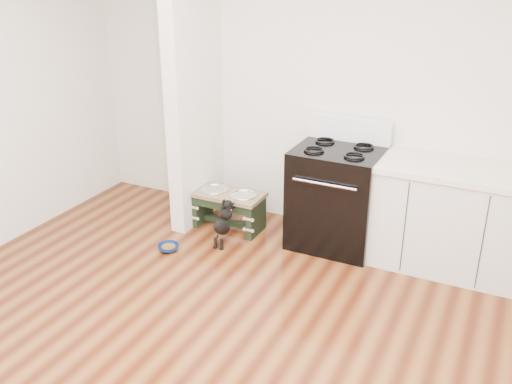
% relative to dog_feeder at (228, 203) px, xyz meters
% --- Properties ---
extents(ground, '(5.00, 5.00, 0.00)m').
position_rel_dog_feeder_xyz_m(ground, '(0.78, -2.00, -0.27)').
color(ground, '#441B0C').
rests_on(ground, ground).
extents(room_shell, '(5.00, 5.00, 5.00)m').
position_rel_dog_feeder_xyz_m(room_shell, '(0.78, -2.00, 1.35)').
color(room_shell, silver).
rests_on(room_shell, ground).
extents(partition_wall, '(0.15, 0.80, 2.70)m').
position_rel_dog_feeder_xyz_m(partition_wall, '(-0.40, 0.10, 1.08)').
color(partition_wall, silver).
rests_on(partition_wall, ground).
extents(oven_range, '(0.76, 0.69, 1.14)m').
position_rel_dog_feeder_xyz_m(oven_range, '(1.03, 0.16, 0.21)').
color(oven_range, black).
rests_on(oven_range, ground).
extents(cabinet_run, '(1.24, 0.64, 0.91)m').
position_rel_dog_feeder_xyz_m(cabinet_run, '(2.01, 0.18, 0.19)').
color(cabinet_run, silver).
rests_on(cabinet_run, ground).
extents(dog_feeder, '(0.68, 0.36, 0.39)m').
position_rel_dog_feeder_xyz_m(dog_feeder, '(0.00, 0.00, 0.00)').
color(dog_feeder, black).
rests_on(dog_feeder, ground).
extents(puppy, '(0.12, 0.35, 0.41)m').
position_rel_dog_feeder_xyz_m(puppy, '(0.12, -0.31, -0.04)').
color(puppy, black).
rests_on(puppy, ground).
extents(floor_bowl, '(0.24, 0.24, 0.06)m').
position_rel_dog_feeder_xyz_m(floor_bowl, '(-0.27, -0.65, -0.24)').
color(floor_bowl, navy).
rests_on(floor_bowl, ground).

